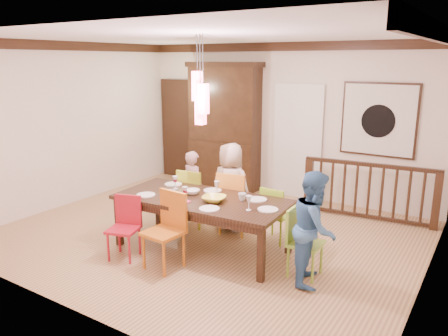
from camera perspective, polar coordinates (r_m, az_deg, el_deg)
The scene contains 37 objects.
floor at distance 6.75m, azimuth -1.99°, elevation -8.57°, with size 6.00×6.00×0.00m, color #926946.
ceiling at distance 6.24m, azimuth -2.22°, elevation 16.85°, with size 6.00×6.00×0.00m, color white.
wall_back at distance 8.48m, azimuth 7.59°, elevation 6.15°, with size 6.00×6.00×0.00m, color beige.
wall_left at distance 8.39m, azimuth -19.30°, elevation 5.41°, with size 5.00×5.00×0.00m, color beige.
wall_right at distance 5.28m, azimuth 25.81°, elevation 0.14°, with size 5.00×5.00×0.00m, color beige.
crown_molding at distance 6.24m, azimuth -2.21°, elevation 16.12°, with size 6.00×5.00×0.16m, color black, non-canonical shape.
panel_door at distance 9.75m, azimuth -5.53°, elevation 4.84°, with size 1.04×0.07×2.24m, color black.
white_doorway at distance 8.38m, azimuth 9.57°, elevation 3.21°, with size 0.97×0.05×2.22m, color silver.
painting at distance 7.85m, azimuth 19.54°, elevation 5.95°, with size 1.25×0.06×1.25m.
pendant_cluster at distance 5.72m, azimuth -3.10°, elevation 9.15°, with size 0.27×0.21×1.14m.
dining_table at distance 6.01m, azimuth -2.92°, elevation -4.57°, with size 2.43×1.22×0.75m.
chair_far_left at distance 6.93m, azimuth -3.82°, elevation -3.29°, with size 0.47×0.47×0.93m.
chair_far_mid at distance 6.60m, azimuth 1.45°, elevation -3.91°, with size 0.51×0.51×0.97m.
chair_far_right at distance 6.38m, azimuth 6.93°, elevation -5.47°, with size 0.39×0.39×0.83m.
chair_near_left at distance 5.95m, azimuth -13.05°, elevation -7.17°, with size 0.47×0.47×0.83m.
chair_near_mid at distance 5.55m, azimuth -7.98°, elevation -7.57°, with size 0.47×0.47×0.97m.
chair_end_right at distance 5.44m, azimuth 10.65°, elevation -8.97°, with size 0.39×0.39×0.85m.
china_hutch at distance 8.90m, azimuth 0.02°, elevation 5.49°, with size 1.61×0.46×2.55m.
balustrade at distance 7.57m, azimuth 18.40°, elevation -2.77°, with size 2.16×0.29×0.96m.
person_far_left at distance 7.09m, azimuth -4.05°, elevation -2.44°, with size 0.43×0.28×1.17m, color #D5A2AA.
person_far_mid at distance 6.69m, azimuth 0.86°, elevation -2.52°, with size 0.67×0.44×1.37m, color #BDA58F.
person_end_right at distance 5.25m, azimuth 11.73°, elevation -7.64°, with size 0.66×0.51×1.36m, color teal.
serving_bowl at distance 5.81m, azimuth -1.31°, elevation -4.04°, with size 0.31×0.31×0.08m, color yellow.
small_bowl at distance 6.14m, azimuth -4.17°, elevation -3.13°, with size 0.21×0.21×0.07m, color white.
cup_left at distance 6.06m, azimuth -6.87°, elevation -3.29°, with size 0.12×0.12×0.09m, color silver.
cup_right at distance 5.86m, azimuth 2.37°, elevation -3.79°, with size 0.11×0.11×0.10m, color silver.
plate_far_left at distance 6.64m, azimuth -6.62°, elevation -2.11°, with size 0.26×0.26×0.01m, color white.
plate_far_mid at distance 6.28m, azimuth -1.51°, elevation -2.96°, with size 0.26×0.26×0.01m, color white.
plate_far_right at distance 5.90m, azimuth 4.37°, elevation -4.11°, with size 0.26×0.26×0.01m, color white.
plate_near_left at distance 6.17m, azimuth -10.17°, elevation -3.47°, with size 0.26×0.26×0.01m, color white.
plate_near_mid at distance 5.53m, azimuth -1.94°, elevation -5.34°, with size 0.26×0.26×0.01m, color white.
plate_end_right at distance 5.53m, azimuth 5.76°, elevation -5.41°, with size 0.26×0.26×0.01m, color white.
wine_glass_a at distance 6.40m, azimuth -6.40°, elevation -1.89°, with size 0.08×0.08×0.19m, color #590C19, non-canonical shape.
wine_glass_b at distance 6.11m, azimuth -0.92°, elevation -2.59°, with size 0.08×0.08×0.19m, color silver, non-canonical shape.
wine_glass_c at distance 5.86m, azimuth -5.11°, elevation -3.36°, with size 0.08×0.08×0.19m, color #590C19, non-canonical shape.
wine_glass_d at distance 5.48m, azimuth 3.25°, elevation -4.58°, with size 0.08×0.08×0.19m, color silver, non-canonical shape.
napkin at distance 5.82m, azimuth -5.40°, elevation -4.40°, with size 0.18×0.14×0.01m, color #D83359.
Camera 1 is at (3.55, -5.12, 2.58)m, focal length 35.00 mm.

